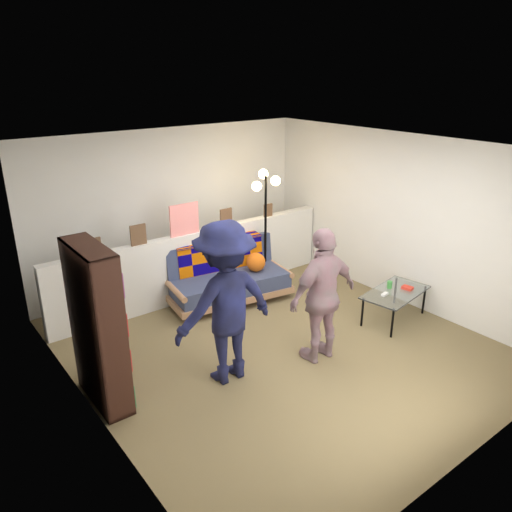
% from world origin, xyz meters
% --- Properties ---
extents(ground, '(5.00, 5.00, 0.00)m').
position_xyz_m(ground, '(0.00, 0.00, 0.00)').
color(ground, brown).
rests_on(ground, ground).
extents(room_shell, '(4.60, 5.05, 2.45)m').
position_xyz_m(room_shell, '(0.00, 0.47, 1.67)').
color(room_shell, silver).
rests_on(room_shell, ground).
extents(half_wall_ledge, '(4.45, 0.15, 1.00)m').
position_xyz_m(half_wall_ledge, '(0.00, 1.80, 0.50)').
color(half_wall_ledge, silver).
rests_on(half_wall_ledge, ground).
extents(ledge_decor, '(2.97, 0.02, 0.45)m').
position_xyz_m(ledge_decor, '(-0.23, 1.78, 1.18)').
color(ledge_decor, brown).
rests_on(ledge_decor, half_wall_ledge).
extents(futon_sofa, '(1.86, 1.08, 0.76)m').
position_xyz_m(futon_sofa, '(0.27, 1.41, 0.35)').
color(futon_sofa, '#A3734F').
rests_on(futon_sofa, ground).
extents(bookshelf, '(0.28, 0.84, 1.68)m').
position_xyz_m(bookshelf, '(-2.08, 0.24, 0.78)').
color(bookshelf, black).
rests_on(bookshelf, ground).
extents(coffee_table, '(1.06, 0.70, 0.51)m').
position_xyz_m(coffee_table, '(1.68, -0.47, 0.39)').
color(coffee_table, black).
rests_on(coffee_table, ground).
extents(floor_lamp, '(0.39, 0.33, 1.81)m').
position_xyz_m(floor_lamp, '(1.01, 1.49, 1.29)').
color(floor_lamp, black).
rests_on(floor_lamp, ground).
extents(person_left, '(1.17, 0.69, 1.79)m').
position_xyz_m(person_left, '(-0.85, -0.18, 0.90)').
color(person_left, black).
rests_on(person_left, ground).
extents(person_right, '(0.94, 0.40, 1.60)m').
position_xyz_m(person_right, '(0.24, -0.53, 0.80)').
color(person_right, '#C07C8E').
rests_on(person_right, ground).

